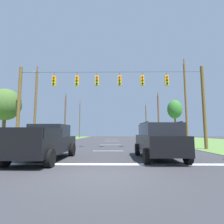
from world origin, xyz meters
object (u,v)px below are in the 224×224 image
object	(u,v)px
suv_black	(158,140)
utility_pole_distant_right	(65,117)
utility_pole_far_left	(35,106)
tree_roadside_right	(175,110)
overhead_signal_span	(110,100)
distant_car_crossing_white	(41,136)
pickup_truck	(46,142)
tree_roadside_far_right	(5,105)
utility_pole_distant_left	(80,119)
utility_pole_mid_right	(186,102)
utility_pole_near_left	(146,121)
utility_pole_far_right	(159,116)

from	to	relation	value
suv_black	utility_pole_distant_right	size ratio (longest dim) A/B	0.51
utility_pole_far_left	tree_roadside_right	distance (m)	24.23
overhead_signal_span	utility_pole_far_left	size ratio (longest dim) A/B	1.75
tree_roadside_right	distant_car_crossing_white	bearing A→B (deg)	-171.78
pickup_truck	tree_roadside_far_right	world-z (taller)	tree_roadside_far_right
overhead_signal_span	distant_car_crossing_white	bearing A→B (deg)	130.90
utility_pole_far_left	overhead_signal_span	bearing A→B (deg)	-30.81
overhead_signal_span	utility_pole_distant_left	world-z (taller)	utility_pole_distant_left
suv_black	utility_pole_mid_right	world-z (taller)	utility_pole_mid_right
distant_car_crossing_white	utility_pole_distant_left	bearing A→B (deg)	82.69
utility_pole_near_left	tree_roadside_right	world-z (taller)	utility_pole_near_left
utility_pole_mid_right	pickup_truck	bearing A→B (deg)	-135.79
pickup_truck	distant_car_crossing_white	size ratio (longest dim) A/B	1.24
overhead_signal_span	utility_pole_near_left	xyz separation A→B (m)	(9.40, 34.31, 0.31)
utility_pole_near_left	tree_roadside_far_right	world-z (taller)	utility_pole_near_left
utility_pole_near_left	utility_pole_distant_right	world-z (taller)	utility_pole_near_left
overhead_signal_span	tree_roadside_far_right	distance (m)	11.01
utility_pole_mid_right	utility_pole_distant_right	distance (m)	22.91
distant_car_crossing_white	tree_roadside_far_right	distance (m)	12.58
distant_car_crossing_white	utility_pole_mid_right	world-z (taller)	utility_pole_mid_right
utility_pole_mid_right	tree_roadside_right	distance (m)	11.37
utility_pole_far_right	utility_pole_near_left	bearing A→B (deg)	89.72
pickup_truck	utility_pole_far_left	distance (m)	13.87
utility_pole_distant_left	tree_roadside_right	bearing A→B (deg)	-38.04
utility_pole_near_left	pickup_truck	bearing A→B (deg)	-107.49
utility_pole_near_left	overhead_signal_span	bearing A→B (deg)	-105.33
utility_pole_far_left	utility_pole_distant_right	world-z (taller)	utility_pole_far_left
utility_pole_distant_left	tree_roadside_far_right	world-z (taller)	utility_pole_distant_left
pickup_truck	tree_roadside_right	distance (m)	28.41
overhead_signal_span	suv_black	world-z (taller)	overhead_signal_span
utility_pole_far_right	utility_pole_distant_left	bearing A→B (deg)	143.25
utility_pole_far_left	tree_roadside_right	size ratio (longest dim) A/B	1.29
utility_pole_far_right	tree_roadside_right	xyz separation A→B (m)	(2.43, -2.57, 1.01)
utility_pole_far_right	utility_pole_near_left	world-z (taller)	utility_pole_far_right
utility_pole_far_right	utility_pole_far_left	size ratio (longest dim) A/B	0.99
tree_roadside_far_right	utility_pole_near_left	bearing A→B (deg)	58.04
utility_pole_far_right	utility_pole_distant_left	distance (m)	23.44
utility_pole_far_right	tree_roadside_right	world-z (taller)	utility_pole_far_right
suv_black	utility_pole_distant_left	bearing A→B (deg)	107.22
pickup_truck	tree_roadside_far_right	size ratio (longest dim) A/B	0.91
tree_roadside_far_right	pickup_truck	bearing A→B (deg)	-47.30
utility_pole_near_left	utility_pole_distant_left	size ratio (longest dim) A/B	0.91
pickup_truck	distant_car_crossing_white	bearing A→B (deg)	113.21
suv_black	utility_pole_far_right	distance (m)	26.73
utility_pole_distant_right	utility_pole_distant_left	distance (m)	14.77
suv_black	distant_car_crossing_white	bearing A→B (deg)	127.09
utility_pole_distant_right	utility_pole_distant_left	bearing A→B (deg)	89.89
suv_black	tree_roadside_right	world-z (taller)	tree_roadside_right
pickup_truck	suv_black	bearing A→B (deg)	4.18
suv_black	utility_pole_far_left	size ratio (longest dim) A/B	0.49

